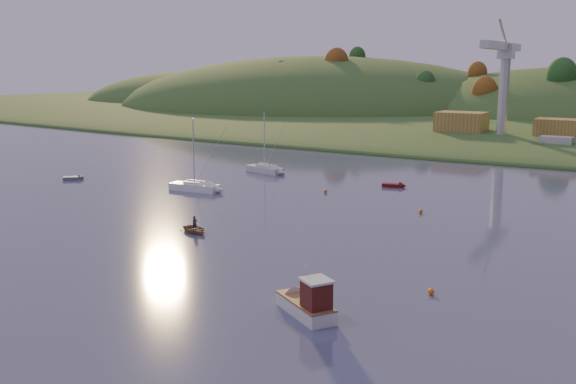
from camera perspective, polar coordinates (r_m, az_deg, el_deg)
The scene contains 22 objects.
ground at distance 48.79m, azimuth -21.22°, elevation -10.67°, with size 500.00×500.00×0.00m, color #383F5B.
far_shore at distance 259.89m, azimuth 23.74°, elevation 6.23°, with size 620.00×220.00×1.50m, color #2A4F1F.
shore_slope at distance 195.96m, azimuth 20.93°, elevation 5.18°, with size 640.00×150.00×7.00m, color #2A4F1F.
hill_left_far at distance 312.25m, azimuth -7.39°, elevation 7.70°, with size 120.00×100.00×32.00m, color #2A4F1F.
hill_left at distance 260.38m, azimuth 2.60°, elevation 7.15°, with size 170.00×140.00×44.00m, color #2A4F1F.
hillside_trees at distance 215.57m, azimuth 21.97°, elevation 5.57°, with size 280.00×50.00×32.00m, color #1B4C1B, non-canonical shape.
wharf at distance 152.92m, azimuth 19.65°, elevation 4.27°, with size 42.00×16.00×2.40m, color slate.
shed_west at distance 156.78m, azimuth 15.15°, elevation 6.00°, with size 11.00×8.00×4.80m, color olive.
shed_east at distance 153.10m, azimuth 22.82°, elevation 5.27°, with size 9.00×7.00×4.00m, color olive.
dock_crane at distance 149.21m, azimuth 18.60°, elevation 10.34°, with size 3.20×28.00×20.30m.
fishing_boat at distance 46.80m, azimuth 1.32°, elevation -9.62°, with size 6.61×5.10×4.15m.
sailboat_near at distance 92.98m, azimuth -8.31°, elevation 0.53°, with size 7.70×3.01×10.42m.
sailboat_far at distance 108.36m, azimuth -2.09°, elevation 2.11°, with size 7.54×3.67×10.05m.
canoe at distance 69.45m, azimuth -8.27°, elevation -3.31°, with size 2.53×3.55×0.73m, color #8D6B4E.
paddler at distance 69.35m, azimuth -8.28°, elevation -2.98°, with size 0.58×0.38×1.58m, color black.
red_tender at distance 96.20m, azimuth 9.69°, elevation 0.57°, with size 3.77×2.07×1.22m.
grey_dinghy at distance 106.76m, azimuth -18.28°, elevation 1.19°, with size 3.19×3.19×1.23m.
work_vessel at distance 141.00m, azimuth 22.71°, elevation 3.60°, with size 14.84×5.93×3.75m.
buoy_0 at distance 51.73m, azimuth 12.60°, elevation -8.63°, with size 0.50×0.50×0.50m, color orange.
buoy_1 at distance 79.52m, azimuth 11.71°, elevation -1.69°, with size 0.50×0.50×0.50m, color orange.
buoy_2 at distance 97.65m, azimuth -7.61°, elevation 0.78°, with size 0.50×0.50×0.50m, color orange.
buoy_3 at distance 90.71m, azimuth 3.35°, elevation 0.08°, with size 0.50×0.50×0.50m, color orange.
Camera 1 is at (36.98, -26.66, 17.38)m, focal length 40.00 mm.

